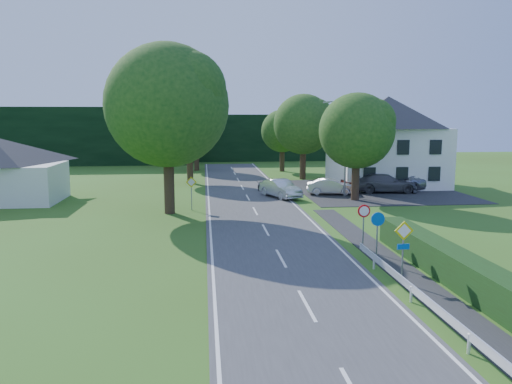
{
  "coord_description": "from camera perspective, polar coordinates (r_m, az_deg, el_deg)",
  "views": [
    {
      "loc": [
        -3.55,
        -10.64,
        6.68
      ],
      "look_at": [
        -0.41,
        19.51,
        2.09
      ],
      "focal_mm": 35.0,
      "sensor_mm": 36.0,
      "label": 1
    }
  ],
  "objects": [
    {
      "name": "parked_car_red",
      "position": [
        46.0,
        12.28,
        1.01
      ],
      "size": [
        4.25,
        1.75,
        1.44
      ],
      "primitive_type": "imported",
      "rotation": [
        0.0,
        0.0,
        1.56
      ],
      "color": "#660D0B",
      "rests_on": "parking_pad"
    },
    {
      "name": "parked_car_silver_a",
      "position": [
        43.44,
        8.55,
        0.62
      ],
      "size": [
        4.31,
        2.1,
        1.36
      ],
      "primitive_type": "imported",
      "rotation": [
        0.0,
        0.0,
        1.4
      ],
      "color": "silver",
      "rests_on": "parking_pad"
    },
    {
      "name": "treeline_right",
      "position": [
        77.57,
        2.64,
        6.24
      ],
      "size": [
        30.0,
        5.0,
        7.0
      ],
      "primitive_type": "cube",
      "color": "black",
      "rests_on": "ground"
    },
    {
      "name": "moving_car",
      "position": [
        41.37,
        2.81,
        0.41
      ],
      "size": [
        3.23,
        4.81,
        1.5
      ],
      "primitive_type": "imported",
      "rotation": [
        0.0,
        0.0,
        0.4
      ],
      "color": "silver",
      "rests_on": "road"
    },
    {
      "name": "tree_main",
      "position": [
        34.74,
        -10.06,
        7.05
      ],
      "size": [
        9.4,
        9.4,
        11.64
      ],
      "primitive_type": null,
      "color": "#184615",
      "rests_on": "ground"
    },
    {
      "name": "streetlight",
      "position": [
        42.33,
        10.03,
        5.47
      ],
      "size": [
        2.03,
        0.18,
        8.0
      ],
      "color": "gray",
      "rests_on": "ground"
    },
    {
      "name": "tree_left_far",
      "position": [
        50.72,
        -7.61,
        5.83
      ],
      "size": [
        7.0,
        7.0,
        8.58
      ],
      "primitive_type": null,
      "color": "#184615",
      "rests_on": "ground"
    },
    {
      "name": "sign_priority_left",
      "position": [
        35.98,
        -7.4,
        0.61
      ],
      "size": [
        0.78,
        0.09,
        2.44
      ],
      "color": "gray",
      "rests_on": "ground"
    },
    {
      "name": "road",
      "position": [
        31.56,
        0.65,
        -3.58
      ],
      "size": [
        7.0,
        80.0,
        0.04
      ],
      "primitive_type": "cube",
      "color": "#3E3F41",
      "rests_on": "ground"
    },
    {
      "name": "line_centre",
      "position": [
        31.55,
        0.65,
        -3.54
      ],
      "size": [
        0.12,
        80.0,
        0.01
      ],
      "primitive_type": null,
      "color": "white",
      "rests_on": "road"
    },
    {
      "name": "treeline_left",
      "position": [
        76.7,
        -24.66,
        5.82
      ],
      "size": [
        44.0,
        6.0,
        8.0
      ],
      "primitive_type": "cube",
      "color": "black",
      "rests_on": "ground"
    },
    {
      "name": "line_edge_left",
      "position": [
        31.36,
        -5.27,
        -3.65
      ],
      "size": [
        0.12,
        80.0,
        0.01
      ],
      "primitive_type": "cube",
      "color": "white",
      "rests_on": "road"
    },
    {
      "name": "tree_right_back",
      "position": [
        61.46,
        3.02,
        5.89
      ],
      "size": [
        6.2,
        6.2,
        7.56
      ],
      "primitive_type": null,
      "color": "#184615",
      "rests_on": "ground"
    },
    {
      "name": "house_white",
      "position": [
        49.89,
        14.74,
        5.71
      ],
      "size": [
        10.6,
        8.4,
        8.6
      ],
      "color": "white",
      "rests_on": "ground"
    },
    {
      "name": "parked_car_grey",
      "position": [
        45.68,
        14.5,
        1.01
      ],
      "size": [
        5.83,
        2.81,
        1.64
      ],
      "primitive_type": "imported",
      "rotation": [
        0.0,
        0.0,
        1.48
      ],
      "color": "#57575C",
      "rests_on": "parking_pad"
    },
    {
      "name": "sign_speed_limit",
      "position": [
        25.37,
        12.22,
        -2.76
      ],
      "size": [
        0.64,
        0.11,
        2.37
      ],
      "color": "gray",
      "rests_on": "ground"
    },
    {
      "name": "sign_priority_right",
      "position": [
        20.79,
        16.5,
        -5.34
      ],
      "size": [
        0.78,
        0.09,
        2.59
      ],
      "color": "gray",
      "rests_on": "ground"
    },
    {
      "name": "sign_roundabout",
      "position": [
        23.55,
        13.71,
        -3.92
      ],
      "size": [
        0.64,
        0.08,
        2.37
      ],
      "color": "gray",
      "rests_on": "ground"
    },
    {
      "name": "parked_car_silver_b",
      "position": [
        48.53,
        18.16,
        1.25
      ],
      "size": [
        6.27,
        4.72,
        1.58
      ],
      "primitive_type": "imported",
      "rotation": [
        0.0,
        0.0,
        1.99
      ],
      "color": "#9B9AA1",
      "rests_on": "parking_pad"
    },
    {
      "name": "parking_pad",
      "position": [
        46.81,
        13.53,
        0.18
      ],
      "size": [
        14.0,
        16.0,
        0.04
      ],
      "primitive_type": "cube",
      "color": "#242426",
      "rests_on": "ground"
    },
    {
      "name": "tree_right_mid",
      "position": [
        40.55,
        11.4,
        5.06
      ],
      "size": [
        7.0,
        7.0,
        8.58
      ],
      "primitive_type": null,
      "color": "#184615",
      "rests_on": "ground"
    },
    {
      "name": "tree_right_far",
      "position": [
        53.73,
        5.42,
        6.29
      ],
      "size": [
        7.4,
        7.4,
        9.09
      ],
      "primitive_type": null,
      "color": "#184615",
      "rests_on": "ground"
    },
    {
      "name": "tree_left_back",
      "position": [
        62.71,
        -6.84,
        6.12
      ],
      "size": [
        6.6,
        6.6,
        8.07
      ],
      "primitive_type": null,
      "color": "#184615",
      "rests_on": "ground"
    },
    {
      "name": "parasol",
      "position": [
        46.46,
        11.36,
        1.47
      ],
      "size": [
        2.27,
        2.31,
        2.01
      ],
      "primitive_type": "imported",
      "rotation": [
        0.0,
        0.0,
        -0.04
      ],
      "color": "red",
      "rests_on": "parking_pad"
    },
    {
      "name": "line_edge_right",
      "position": [
        32.08,
        6.44,
        -3.39
      ],
      "size": [
        0.12,
        80.0,
        0.01
      ],
      "primitive_type": "cube",
      "color": "white",
      "rests_on": "road"
    },
    {
      "name": "footpath",
      "position": [
        16.63,
        26.55,
        -15.96
      ],
      "size": [
        1.5,
        44.0,
        0.04
      ],
      "primitive_type": "cube",
      "color": "#242426",
      "rests_on": "ground"
    },
    {
      "name": "motorcycle",
      "position": [
        45.53,
        0.41,
        0.78
      ],
      "size": [
        0.95,
        1.78,
        0.89
      ],
      "primitive_type": "imported",
      "rotation": [
        0.0,
        0.0,
        -0.22
      ],
      "color": "black",
      "rests_on": "road"
    }
  ]
}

